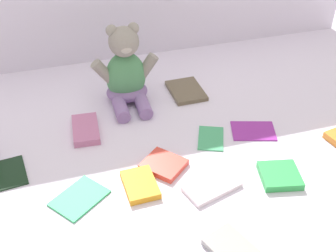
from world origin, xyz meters
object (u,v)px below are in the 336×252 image
Objects in this scene: book_case_1 at (79,197)px; book_case_3 at (6,173)px; book_case_10 at (164,165)px; book_case_8 at (140,185)px; teddy_bear at (126,74)px; book_case_12 at (212,186)px; book_case_13 at (211,138)px; book_case_0 at (86,129)px; book_case_4 at (186,91)px; book_case_7 at (280,176)px; book_case_11 at (253,130)px.

book_case_1 is 1.08× the size of book_case_3.
book_case_8 is at bearing -5.13° from book_case_10.
teddy_bear reaches higher than book_case_12.
book_case_13 is at bearing 143.12° from book_case_12.
book_case_0 reaches higher than book_case_4.
book_case_1 is 0.92× the size of book_case_12.
teddy_bear is 0.53m from book_case_7.
teddy_bear is at bearing -134.92° from book_case_0.
book_case_11 is at bearing 66.74° from book_case_1.
book_case_1 is 0.89× the size of book_case_4.
book_case_12 is (0.10, -0.43, -0.08)m from teddy_bear.
book_case_11 is at bearing -158.62° from book_case_13.
book_case_1 is at bearing 40.69° from book_case_13.
book_case_1 is 1.01× the size of book_case_11.
book_case_8 reaches higher than book_case_4.
book_case_11 is at bearing -38.89° from teddy_bear.
book_case_10 is (-0.16, -0.31, 0.00)m from book_case_4.
teddy_bear is 2.29× the size of book_case_8.
book_case_12 is (-0.19, -0.17, 0.00)m from book_case_11.
book_case_7 is 0.33m from book_case_8.
book_case_10 is at bearing 133.96° from book_case_0.
teddy_bear is at bearing -99.55° from book_case_8.
teddy_bear is 2.03× the size of book_case_1.
book_case_8 is at bearing 51.88° from book_case_1.
book_case_13 is (-0.10, 0.19, -0.01)m from book_case_7.
book_case_7 reaches higher than book_case_3.
teddy_bear reaches higher than book_case_10.
book_case_4 is at bearing -156.60° from book_case_0.
book_case_3 is at bearing -53.39° from book_case_10.
book_case_3 is at bearing -166.05° from book_case_1.
book_case_4 is at bearing -163.60° from book_case_3.
book_case_3 is 0.93× the size of book_case_11.
book_case_0 is 0.96× the size of book_case_4.
book_case_4 is 0.44m from book_case_7.
book_case_8 is 0.26m from book_case_13.
book_case_8 is at bearing 149.27° from book_case_3.
book_case_0 reaches higher than book_case_10.
book_case_10 is 0.94× the size of book_case_13.
book_case_0 is at bearing -158.10° from book_case_3.
book_case_10 is 0.74× the size of book_case_12.
book_case_1 is at bearing -28.08° from book_case_10.
book_case_7 is at bearing 10.71° from book_case_11.
book_case_4 is 1.38× the size of book_case_10.
book_case_7 is (0.09, -0.43, 0.00)m from book_case_4.
book_case_3 is at bearing -144.20° from teddy_bear.
book_case_11 is 0.26m from book_case_12.
book_case_10 is at bearing -156.33° from book_case_12.
teddy_bear is at bearing -152.60° from book_case_3.
book_case_10 is (-0.25, 0.12, -0.00)m from book_case_7.
book_case_7 is 0.90× the size of book_case_13.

